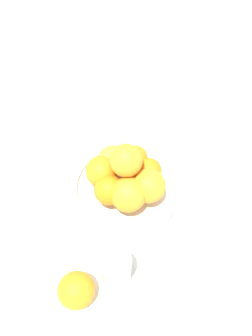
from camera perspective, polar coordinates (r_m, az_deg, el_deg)
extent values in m
plane|color=silver|center=(0.84, 0.00, -3.83)|extent=(4.00, 4.00, 0.00)
cylinder|color=silver|center=(0.84, 0.00, -3.58)|extent=(0.27, 0.27, 0.01)
torus|color=silver|center=(0.83, 0.00, -3.05)|extent=(0.28, 0.28, 0.02)
sphere|color=orange|center=(0.79, -4.29, -0.63)|extent=(0.08, 0.08, 0.08)
sphere|color=orange|center=(0.77, -2.95, -3.88)|extent=(0.07, 0.07, 0.07)
sphere|color=orange|center=(0.76, 0.40, -4.65)|extent=(0.08, 0.08, 0.08)
sphere|color=orange|center=(0.77, 3.91, -3.09)|extent=(0.08, 0.08, 0.08)
sphere|color=orange|center=(0.80, 3.99, -0.45)|extent=(0.06, 0.06, 0.06)
sphere|color=orange|center=(0.82, 1.54, 1.69)|extent=(0.07, 0.07, 0.07)
sphere|color=orange|center=(0.82, -2.29, 1.44)|extent=(0.07, 0.07, 0.07)
sphere|color=orange|center=(0.74, -0.52, 1.12)|extent=(0.06, 0.06, 0.06)
sphere|color=orange|center=(0.74, -0.28, 1.31)|extent=(0.08, 0.08, 0.08)
sphere|color=orange|center=(0.71, -8.68, -20.29)|extent=(0.08, 0.08, 0.08)
cylinder|color=silver|center=(0.71, -1.89, -17.18)|extent=(0.07, 0.07, 0.10)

